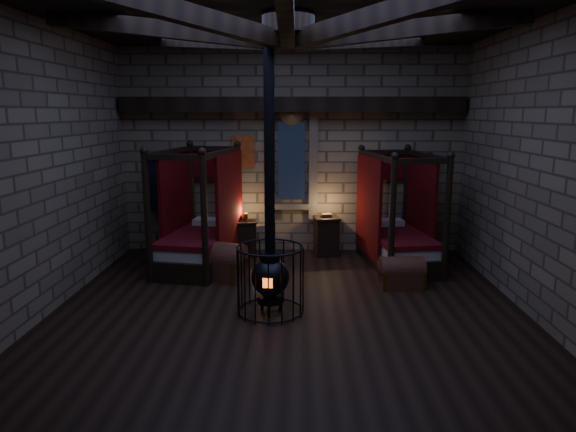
{
  "coord_description": "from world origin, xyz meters",
  "views": [
    {
      "loc": [
        0.14,
        -7.16,
        2.91
      ],
      "look_at": [
        -0.02,
        0.6,
        1.33
      ],
      "focal_mm": 32.0,
      "sensor_mm": 36.0,
      "label": 1
    }
  ],
  "objects_px": {
    "bed_left": "(200,238)",
    "trunk_left": "(220,262)",
    "trunk_right": "(401,273)",
    "bed_right": "(397,238)",
    "stove": "(270,273)"
  },
  "relations": [
    {
      "from": "bed_left",
      "to": "trunk_left",
      "type": "bearing_deg",
      "value": -46.9
    },
    {
      "from": "bed_left",
      "to": "trunk_right",
      "type": "distance_m",
      "value": 3.81
    },
    {
      "from": "bed_right",
      "to": "trunk_right",
      "type": "height_order",
      "value": "bed_right"
    },
    {
      "from": "bed_right",
      "to": "trunk_right",
      "type": "distance_m",
      "value": 1.35
    },
    {
      "from": "trunk_right",
      "to": "trunk_left",
      "type": "bearing_deg",
      "value": 167.4
    },
    {
      "from": "bed_left",
      "to": "stove",
      "type": "xyz_separation_m",
      "value": [
        1.47,
        -2.34,
        0.06
      ]
    },
    {
      "from": "bed_right",
      "to": "trunk_left",
      "type": "bearing_deg",
      "value": -174.02
    },
    {
      "from": "bed_left",
      "to": "trunk_left",
      "type": "height_order",
      "value": "bed_left"
    },
    {
      "from": "trunk_left",
      "to": "stove",
      "type": "xyz_separation_m",
      "value": [
        0.98,
        -1.6,
        0.32
      ]
    },
    {
      "from": "trunk_left",
      "to": "bed_left",
      "type": "bearing_deg",
      "value": 145.42
    },
    {
      "from": "bed_left",
      "to": "bed_right",
      "type": "relative_size",
      "value": 1.04
    },
    {
      "from": "bed_right",
      "to": "stove",
      "type": "relative_size",
      "value": 0.54
    },
    {
      "from": "trunk_left",
      "to": "trunk_right",
      "type": "distance_m",
      "value": 3.15
    },
    {
      "from": "bed_left",
      "to": "stove",
      "type": "distance_m",
      "value": 2.77
    },
    {
      "from": "trunk_right",
      "to": "stove",
      "type": "relative_size",
      "value": 0.19
    }
  ]
}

